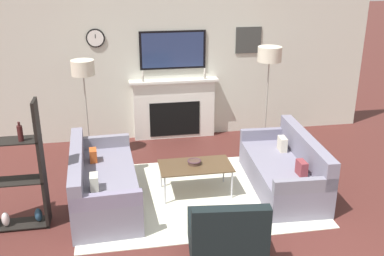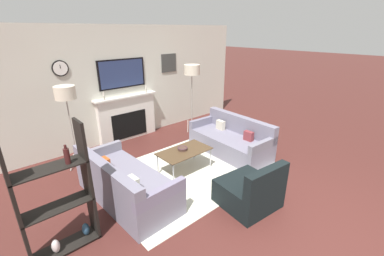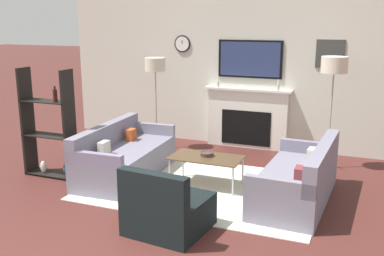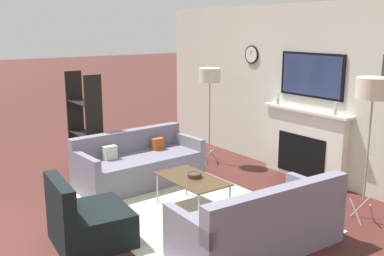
{
  "view_description": "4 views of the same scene",
  "coord_description": "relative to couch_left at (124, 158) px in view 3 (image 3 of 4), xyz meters",
  "views": [
    {
      "loc": [
        -1.02,
        -2.96,
        3.14
      ],
      "look_at": [
        0.01,
        2.96,
        0.85
      ],
      "focal_mm": 42.0,
      "sensor_mm": 36.0,
      "label": 1
    },
    {
      "loc": [
        -2.82,
        -0.77,
        2.6
      ],
      "look_at": [
        0.3,
        2.72,
        0.79
      ],
      "focal_mm": 24.0,
      "sensor_mm": 36.0,
      "label": 2
    },
    {
      "loc": [
        2.07,
        -3.06,
        2.32
      ],
      "look_at": [
        -0.35,
        2.92,
        0.75
      ],
      "focal_mm": 42.0,
      "sensor_mm": 36.0,
      "label": 3
    },
    {
      "loc": [
        4.43,
        -0.64,
        2.34
      ],
      "look_at": [
        -0.3,
        2.82,
        1.01
      ],
      "focal_mm": 42.0,
      "sensor_mm": 36.0,
      "label": 4
    }
  ],
  "objects": [
    {
      "name": "fireplace_wall",
      "position": [
        1.3,
        2.34,
        0.95
      ],
      "size": [
        7.32,
        0.28,
        2.7
      ],
      "color": "beige",
      "rests_on": "ground_plane"
    },
    {
      "name": "area_rug",
      "position": [
        1.3,
        0.0,
        -0.28
      ],
      "size": [
        3.21,
        2.27,
        0.01
      ],
      "color": "beige",
      "rests_on": "ground_plane"
    },
    {
      "name": "couch_left",
      "position": [
        0.0,
        0.0,
        0.0
      ],
      "size": [
        0.92,
        1.93,
        0.78
      ],
      "color": "slate",
      "rests_on": "ground_plane"
    },
    {
      "name": "couch_right",
      "position": [
        2.6,
        0.0,
        -0.01
      ],
      "size": [
        0.9,
        1.88,
        0.79
      ],
      "color": "slate",
      "rests_on": "ground_plane"
    },
    {
      "name": "armchair",
      "position": [
        1.38,
        -1.42,
        -0.03
      ],
      "size": [
        0.89,
        0.87,
        0.78
      ],
      "color": "black",
      "rests_on": "ground_plane"
    },
    {
      "name": "coffee_table",
      "position": [
        1.3,
        0.06,
        0.12
      ],
      "size": [
        1.01,
        0.56,
        0.43
      ],
      "color": "#4C3823",
      "rests_on": "ground_plane"
    },
    {
      "name": "decorative_bowl",
      "position": [
        1.29,
        0.11,
        0.18
      ],
      "size": [
        0.19,
        0.19,
        0.06
      ],
      "color": "#4A332A",
      "rests_on": "coffee_table"
    },
    {
      "name": "floor_lamp_left",
      "position": [
        -0.22,
        1.55,
        1.22
      ],
      "size": [
        0.36,
        0.36,
        1.66
      ],
      "color": "#9E998E",
      "rests_on": "ground_plane"
    },
    {
      "name": "floor_lamp_right",
      "position": [
        2.81,
        1.55,
        1.33
      ],
      "size": [
        0.4,
        0.4,
        1.78
      ],
      "color": "#9E998E",
      "rests_on": "ground_plane"
    },
    {
      "name": "shelf_unit",
      "position": [
        -1.04,
        -0.39,
        0.44
      ],
      "size": [
        0.81,
        0.28,
        1.63
      ],
      "color": "black",
      "rests_on": "ground_plane"
    }
  ]
}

